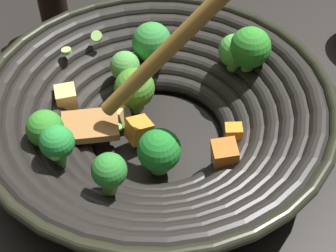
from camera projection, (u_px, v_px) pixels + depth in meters
ground_plane at (157, 142)px, 0.66m from camera, size 4.00×4.00×0.00m
wok at (157, 111)px, 0.62m from camera, size 0.43×0.47×0.26m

